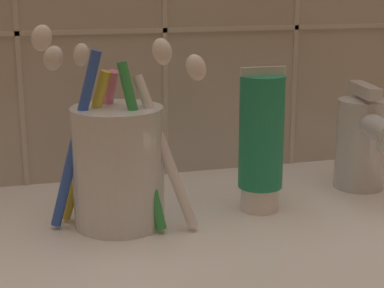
# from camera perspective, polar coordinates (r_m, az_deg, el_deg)

# --- Properties ---
(sink_counter) EXTENTS (0.62, 0.35, 0.02)m
(sink_counter) POSITION_cam_1_polar(r_m,az_deg,el_deg) (0.58, 0.20, -8.57)
(sink_counter) COLOR white
(sink_counter) RESTS_ON ground
(toothbrush_cup) EXTENTS (0.15, 0.12, 0.18)m
(toothbrush_cup) POSITION_cam_1_polar(r_m,az_deg,el_deg) (0.57, -6.63, -1.59)
(toothbrush_cup) COLOR silver
(toothbrush_cup) RESTS_ON sink_counter
(toothpaste_tube) EXTENTS (0.04, 0.04, 0.14)m
(toothpaste_tube) POSITION_cam_1_polar(r_m,az_deg,el_deg) (0.60, 6.17, 0.28)
(toothpaste_tube) COLOR white
(toothpaste_tube) RESTS_ON sink_counter
(sink_faucet) EXTENTS (0.05, 0.12, 0.11)m
(sink_faucet) POSITION_cam_1_polar(r_m,az_deg,el_deg) (0.69, 15.03, 0.32)
(sink_faucet) COLOR silver
(sink_faucet) RESTS_ON sink_counter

